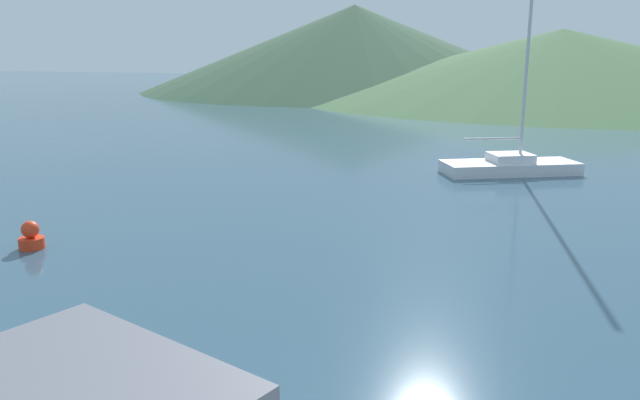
{
  "coord_description": "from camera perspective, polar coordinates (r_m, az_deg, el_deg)",
  "views": [
    {
      "loc": [
        5.78,
        0.73,
        4.58
      ],
      "look_at": [
        0.79,
        14.0,
        1.2
      ],
      "focal_mm": 35.0,
      "sensor_mm": 36.0,
      "label": 1
    }
  ],
  "objects": [
    {
      "name": "sailboat_inner",
      "position": [
        25.12,
        17.0,
        3.3
      ],
      "size": [
        5.36,
        4.04,
        10.28
      ],
      "rotation": [
        0.0,
        0.0,
        0.5
      ],
      "color": "silver",
      "rests_on": "ground_plane"
    },
    {
      "name": "buoy_marker",
      "position": [
        16.38,
        -24.91,
        -3.1
      ],
      "size": [
        0.59,
        0.59,
        0.68
      ],
      "color": "red",
      "rests_on": "ground_plane"
    },
    {
      "name": "hill_west",
      "position": [
        77.53,
        3.15,
        13.7
      ],
      "size": [
        50.76,
        50.76,
        10.05
      ],
      "color": "#38563D",
      "rests_on": "ground_plane"
    },
    {
      "name": "hill_central",
      "position": [
        68.68,
        21.17,
        11.55
      ],
      "size": [
        55.38,
        55.38,
        6.85
      ],
      "color": "#476B42",
      "rests_on": "ground_plane"
    }
  ]
}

